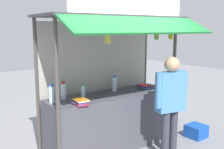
% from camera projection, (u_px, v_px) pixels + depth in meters
% --- Properties ---
extents(ground_plane, '(20.00, 20.00, 0.00)m').
position_uv_depth(ground_plane, '(112.00, 147.00, 4.89)').
color(ground_plane, gray).
extents(stall_counter, '(2.33, 0.70, 0.97)m').
position_uv_depth(stall_counter, '(112.00, 121.00, 4.81)').
color(stall_counter, '#4C4C56').
rests_on(stall_counter, ground).
extents(stall_structure, '(2.53, 1.54, 2.66)m').
position_uv_depth(stall_structure, '(109.00, 57.00, 4.70)').
color(stall_structure, '#4C4742').
rests_on(stall_structure, ground).
extents(water_bottle_back_right, '(0.06, 0.06, 0.23)m').
position_uv_depth(water_bottle_back_right, '(83.00, 91.00, 4.50)').
color(water_bottle_back_right, silver).
rests_on(water_bottle_back_right, stall_counter).
extents(water_bottle_center, '(0.08, 0.08, 0.29)m').
position_uv_depth(water_bottle_center, '(115.00, 84.00, 4.94)').
color(water_bottle_center, silver).
rests_on(water_bottle_center, stall_counter).
extents(water_bottle_mid_left, '(0.08, 0.08, 0.29)m').
position_uv_depth(water_bottle_mid_left, '(52.00, 94.00, 4.16)').
color(water_bottle_mid_left, silver).
rests_on(water_bottle_mid_left, stall_counter).
extents(water_bottle_mid_right, '(0.08, 0.08, 0.29)m').
position_uv_depth(water_bottle_mid_right, '(63.00, 91.00, 4.37)').
color(water_bottle_mid_right, silver).
rests_on(water_bottle_mid_right, stall_counter).
extents(magazine_stack_back_left, '(0.25, 0.31, 0.07)m').
position_uv_depth(magazine_stack_back_left, '(163.00, 87.00, 5.15)').
color(magazine_stack_back_left, white).
rests_on(magazine_stack_back_left, stall_counter).
extents(magazine_stack_far_right, '(0.20, 0.26, 0.07)m').
position_uv_depth(magazine_stack_far_right, '(144.00, 87.00, 5.16)').
color(magazine_stack_far_right, blue).
rests_on(magazine_stack_far_right, stall_counter).
extents(magazine_stack_front_right, '(0.21, 0.26, 0.09)m').
position_uv_depth(magazine_stack_front_right, '(81.00, 102.00, 4.07)').
color(magazine_stack_front_right, red).
rests_on(magazine_stack_front_right, stall_counter).
extents(banana_bunch_rightmost, '(0.10, 0.11, 0.27)m').
position_uv_depth(banana_bunch_rightmost, '(171.00, 35.00, 4.72)').
color(banana_bunch_rightmost, '#332D23').
extents(banana_bunch_leftmost, '(0.11, 0.10, 0.30)m').
position_uv_depth(banana_bunch_leftmost, '(108.00, 38.00, 3.97)').
color(banana_bunch_leftmost, '#332D23').
extents(banana_bunch_inner_right, '(0.09, 0.09, 0.27)m').
position_uv_depth(banana_bunch_inner_right, '(157.00, 36.00, 4.53)').
color(banana_bunch_inner_right, '#332D23').
extents(vendor_person, '(0.63, 0.29, 1.67)m').
position_uv_depth(vendor_person, '(171.00, 98.00, 4.32)').
color(vendor_person, '#383842').
rests_on(vendor_person, ground).
extents(plastic_crate, '(0.37, 0.37, 0.24)m').
position_uv_depth(plastic_crate, '(196.00, 131.00, 5.31)').
color(plastic_crate, '#194CB2').
rests_on(plastic_crate, ground).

